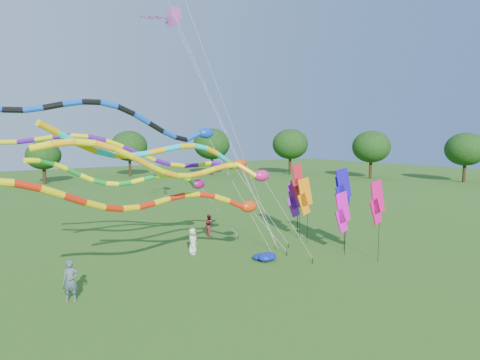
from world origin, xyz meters
TOP-DOWN VIEW (x-y plane):
  - ground at (0.00, 0.00)m, footprint 160.00×160.00m
  - tree_ring at (-2.58, -3.57)m, footprint 117.77×118.49m
  - tube_kite_red at (-4.71, 2.90)m, footprint 14.61×1.83m
  - tube_kite_orange at (-4.39, 1.49)m, footprint 13.56×1.24m
  - tube_kite_purple at (-4.18, 6.68)m, footprint 14.78×4.66m
  - tube_kite_blue at (-6.49, 3.35)m, footprint 14.11×1.46m
  - tube_kite_cyan at (-4.27, 2.43)m, footprint 13.55×3.90m
  - tube_kite_green at (-4.21, 7.56)m, footprint 12.68×1.17m
  - delta_kite_high_c at (-0.72, 11.20)m, footprint 5.49×8.15m
  - banner_pole_red at (5.80, 5.82)m, footprint 1.16×0.13m
  - banner_pole_blue_a at (5.97, 2.03)m, footprint 1.14×0.37m
  - banner_pole_green at (6.41, 6.66)m, footprint 1.16×0.17m
  - banner_pole_magenta_a at (5.31, 1.48)m, footprint 1.16×0.25m
  - banner_pole_magenta_b at (5.81, -0.50)m, footprint 1.16×0.19m
  - banner_pole_orange at (5.39, 4.71)m, footprint 1.15×0.31m
  - banner_pole_violet at (6.00, 6.35)m, footprint 1.09×0.56m
  - banner_pole_blue_b at (6.19, 2.29)m, footprint 1.16×0.28m
  - blue_nylon_heap at (1.24, 3.73)m, footprint 1.33×1.55m
  - person_a at (-1.75, 6.85)m, footprint 0.90×0.90m
  - person_b at (-9.35, 3.71)m, footprint 0.78×0.68m
  - person_c at (1.33, 10.07)m, footprint 0.61×0.78m

SIDE VIEW (x-z plane):
  - ground at x=0.00m, z-range 0.00..0.00m
  - blue_nylon_heap at x=1.24m, z-range -0.04..0.45m
  - person_a at x=-1.75m, z-range 0.00..1.58m
  - person_c at x=1.33m, z-range 0.00..1.59m
  - person_b at x=-9.35m, z-range 0.00..1.81m
  - banner_pole_magenta_a at x=5.31m, z-range 0.68..4.54m
  - banner_pole_violet at x=6.00m, z-range 0.71..4.63m
  - banner_pole_green at x=6.41m, z-range 0.81..4.96m
  - banner_pole_orange at x=5.39m, z-range 0.94..5.35m
  - banner_pole_magenta_b at x=5.81m, z-range 1.08..5.75m
  - banner_pole_blue_b at x=6.19m, z-range 1.11..5.87m
  - banner_pole_blue_a at x=5.97m, z-range 1.32..6.50m
  - banner_pole_red at x=5.80m, z-range 1.35..6.60m
  - tube_kite_red at x=-4.71m, z-range 0.90..7.12m
  - tube_kite_green at x=-4.21m, z-range 1.36..7.93m
  - tree_ring at x=-2.58m, z-range 0.61..10.28m
  - tube_kite_orange at x=-4.39m, z-range 1.95..9.43m
  - tube_kite_purple at x=-4.18m, z-range 2.13..9.92m
  - tube_kite_cyan at x=-4.27m, z-range 2.14..10.19m
  - tube_kite_blue at x=-6.49m, z-range 3.12..12.24m
  - delta_kite_high_c at x=-0.72m, z-range 6.64..23.32m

